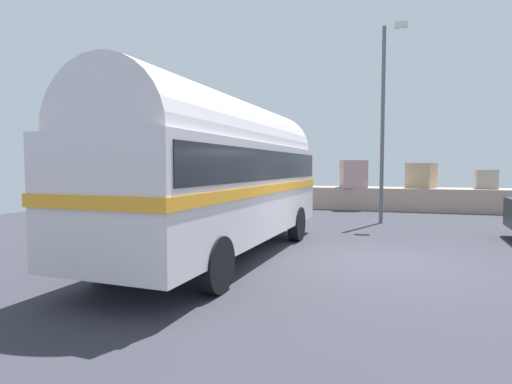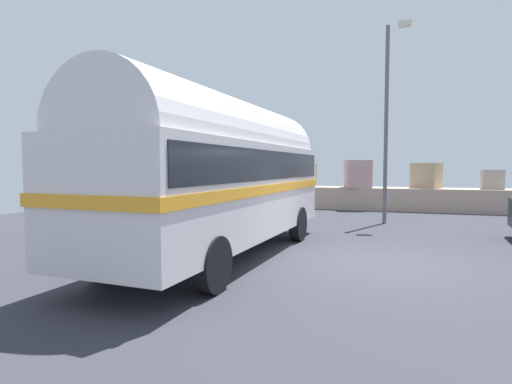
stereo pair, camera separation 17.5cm
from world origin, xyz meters
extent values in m
cube|color=#31323A|center=(0.00, 0.00, 0.01)|extent=(32.00, 26.00, 0.02)
cube|color=tan|center=(0.00, 11.80, 0.55)|extent=(31.36, 1.80, 1.10)
cube|color=#A5A597|center=(-12.62, 11.56, 1.52)|extent=(1.13, 1.10, 0.84)
sphere|color=#AC939A|center=(-10.08, 11.49, 1.55)|extent=(0.89, 0.89, 0.89)
sphere|color=tan|center=(-6.87, 11.65, 1.51)|extent=(0.82, 0.82, 0.82)
cube|color=#A2AB80|center=(-4.28, 12.28, 1.70)|extent=(1.61, 1.61, 1.19)
cube|color=#BE9792|center=(-1.30, 11.53, 1.77)|extent=(1.46, 1.59, 1.34)
cube|color=tan|center=(1.86, 11.95, 1.70)|extent=(1.50, 1.40, 1.20)
cube|color=#B0A191|center=(4.65, 11.82, 1.55)|extent=(0.92, 0.71, 0.89)
cylinder|color=black|center=(-4.43, 2.20, 0.50)|extent=(0.34, 0.97, 0.96)
cylinder|color=black|center=(-2.23, 2.07, 0.50)|extent=(0.34, 0.97, 0.96)
cylinder|color=black|center=(-4.74, -3.00, 0.50)|extent=(0.34, 0.97, 0.96)
cylinder|color=black|center=(-2.54, -3.13, 0.50)|extent=(0.34, 0.97, 0.96)
cube|color=silver|center=(-3.49, -0.46, 1.57)|extent=(2.89, 8.53, 2.10)
cylinder|color=silver|center=(-3.49, -0.46, 2.62)|extent=(2.68, 8.18, 2.20)
cube|color=orange|center=(-3.49, -0.46, 1.63)|extent=(2.95, 8.61, 0.20)
cube|color=black|center=(-3.49, -0.46, 2.15)|extent=(2.91, 8.19, 0.64)
cube|color=silver|center=(-3.23, 3.80, 0.70)|extent=(2.29, 0.30, 0.28)
cylinder|color=#5B5B60|center=(0.05, 6.61, 3.61)|extent=(0.14, 0.14, 7.21)
cube|color=beige|center=(0.61, 6.32, 7.11)|extent=(0.44, 0.24, 0.18)
camera|label=1|loc=(0.06, -9.34, 2.11)|focal=28.89mm
camera|label=2|loc=(0.22, -9.29, 2.11)|focal=28.89mm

